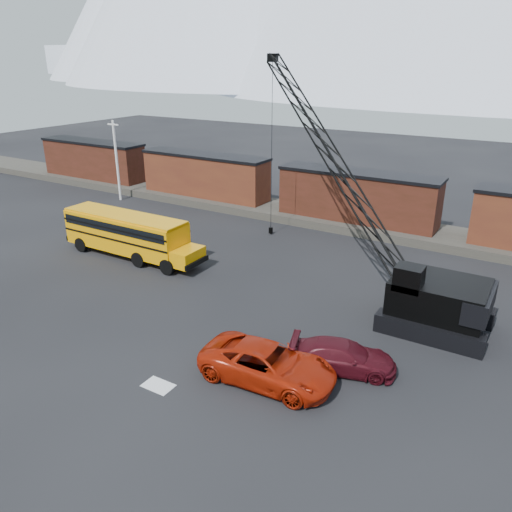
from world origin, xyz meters
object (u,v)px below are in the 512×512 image
Objects in this scene: maroon_suv at (343,356)px; school_bus at (129,234)px; red_pickup at (268,364)px; crawler_crane at (331,154)px.

school_bus is at bearing 56.18° from maroon_suv.
red_pickup is 15.34m from crawler_crane.
maroon_suv is at bearing -16.15° from school_bus.
crawler_crane reaches higher than maroon_suv.
red_pickup is at bearing -26.24° from school_bus.
school_bus is 19.59m from maroon_suv.
crawler_crane is at bearing 21.83° from school_bus.
school_bus is at bearing -158.17° from crawler_crane.
school_bus is 1.87× the size of red_pickup.
maroon_suv is 14.10m from crawler_crane.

